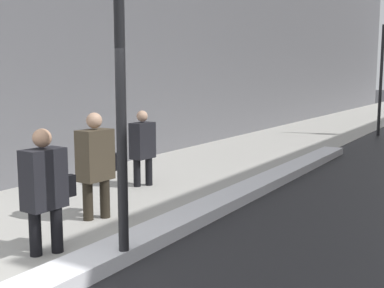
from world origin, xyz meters
name	(u,v)px	position (x,y,z in m)	size (l,w,h in m)	color
sidewalk_slab	(307,134)	(-2.00, 15.00, 0.01)	(4.00, 80.00, 0.01)	#B2AFA8
snow_bank_curb	(247,190)	(0.16, 5.05, 0.09)	(0.54, 11.58, 0.18)	white
lamp_post	(120,36)	(0.37, 1.25, 2.64)	(0.28, 0.28, 4.34)	black
pedestrian_with_shoulder_bag	(45,186)	(-0.66, 1.01, 0.87)	(0.33, 0.73, 1.58)	black
pedestrian_trailing	(96,161)	(-1.17, 2.45, 0.92)	(0.34, 0.76, 1.66)	#2A241B
pedestrian_in_glasses	(143,145)	(-1.94, 4.61, 0.85)	(0.32, 0.51, 1.53)	black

